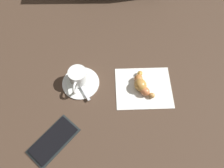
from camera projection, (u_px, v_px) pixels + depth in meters
name	position (u px, v px, depth m)	size (l,w,h in m)	color
ground_plane	(111.00, 84.00, 0.76)	(1.80, 1.80, 0.00)	#473326
saucer	(81.00, 83.00, 0.76)	(0.13, 0.13, 0.01)	white
espresso_cup	(78.00, 77.00, 0.73)	(0.06, 0.09, 0.05)	white
teaspoon	(79.00, 82.00, 0.75)	(0.04, 0.12, 0.01)	silver
sugar_packet	(71.00, 87.00, 0.74)	(0.06, 0.02, 0.01)	white
napkin	(144.00, 88.00, 0.75)	(0.19, 0.16, 0.00)	white
croissant	(141.00, 85.00, 0.73)	(0.06, 0.12, 0.04)	gold
cell_phone	(54.00, 140.00, 0.66)	(0.17, 0.15, 0.01)	black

